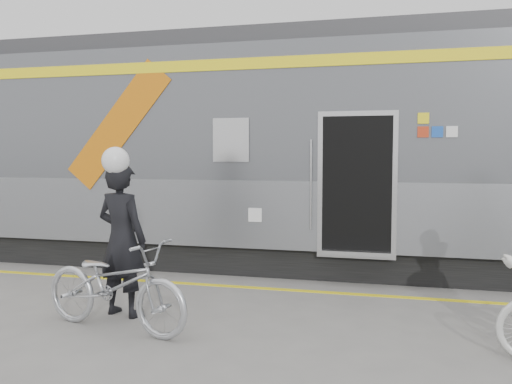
% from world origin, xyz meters
% --- Properties ---
extents(ground, '(90.00, 90.00, 0.00)m').
position_xyz_m(ground, '(0.00, 0.00, 0.00)').
color(ground, slate).
rests_on(ground, ground).
extents(train, '(24.00, 3.17, 4.10)m').
position_xyz_m(train, '(-1.14, 4.19, 2.05)').
color(train, black).
rests_on(train, ground).
extents(safety_strip, '(24.00, 0.12, 0.01)m').
position_xyz_m(safety_strip, '(0.00, 2.15, 0.00)').
color(safety_strip, yellow).
rests_on(safety_strip, ground).
extents(man, '(0.79, 0.61, 1.93)m').
position_xyz_m(man, '(-1.68, 0.42, 0.96)').
color(man, black).
rests_on(man, ground).
extents(bicycle_left, '(2.13, 1.14, 1.06)m').
position_xyz_m(bicycle_left, '(-1.48, -0.13, 0.53)').
color(bicycle_left, '#B3B6BB').
rests_on(bicycle_left, ground).
extents(helmet_man, '(0.33, 0.33, 0.33)m').
position_xyz_m(helmet_man, '(-1.68, 0.42, 2.10)').
color(helmet_man, white).
rests_on(helmet_man, man).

